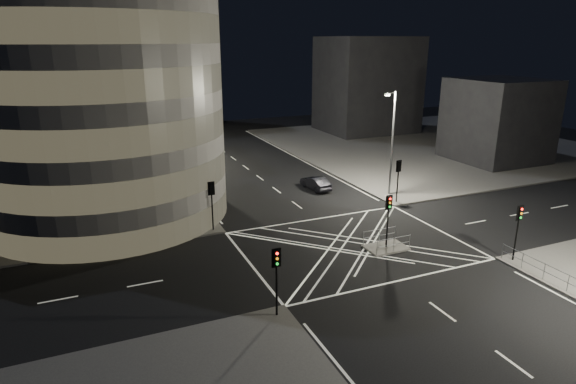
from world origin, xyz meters
name	(u,v)px	position (x,y,z in m)	size (l,w,h in m)	color
ground	(352,245)	(0.00, 0.00, 0.00)	(120.00, 120.00, 0.00)	black
sidewalk_far_right	(429,144)	(29.00, 27.00, 0.07)	(42.00, 42.00, 0.15)	#565450
central_island	(386,248)	(2.00, -1.50, 0.07)	(3.00, 2.00, 0.15)	slate
office_tower_curved	(32,65)	(-20.74, 18.74, 12.65)	(30.00, 29.00, 27.20)	gray
office_block_rear	(36,69)	(-22.00, 42.00, 11.15)	(24.00, 16.00, 22.00)	gray
building_right_far	(367,85)	(26.00, 40.00, 7.65)	(14.00, 12.00, 15.00)	black
building_right_near	(497,120)	(30.00, 16.00, 5.15)	(10.00, 10.00, 10.00)	black
building_far_end	(161,74)	(-4.00, 58.00, 9.00)	(18.00, 8.00, 18.00)	black
tree_a	(183,172)	(-10.50, 9.00, 4.57)	(4.05, 4.05, 6.76)	black
tree_b	(170,157)	(-10.50, 15.00, 4.44)	(4.60, 4.60, 6.94)	black
tree_c	(159,138)	(-10.50, 21.00, 5.15)	(4.79, 4.79, 7.76)	black
tree_d	(150,124)	(-10.50, 27.00, 5.59)	(4.97, 4.97, 8.31)	black
tree_e	(144,129)	(-10.50, 33.00, 4.07)	(4.47, 4.47, 6.50)	black
traffic_signal_fl	(212,197)	(-8.80, 6.80, 2.91)	(0.55, 0.22, 4.00)	black
traffic_signal_nl	(276,269)	(-8.80, -6.80, 2.91)	(0.55, 0.22, 4.00)	black
traffic_signal_fr	(398,173)	(8.80, 6.80, 2.91)	(0.55, 0.22, 4.00)	black
traffic_signal_nr	(518,222)	(8.80, -6.80, 2.91)	(0.55, 0.22, 4.00)	black
traffic_signal_island	(388,211)	(2.00, -1.50, 2.91)	(0.55, 0.22, 4.00)	black
street_lamp_left_near	(187,151)	(-9.44, 12.00, 5.54)	(1.25, 0.25, 10.00)	slate
street_lamp_left_far	(155,120)	(-9.44, 30.00, 5.54)	(1.25, 0.25, 10.00)	slate
street_lamp_right_far	(392,140)	(9.44, 9.00, 5.54)	(1.25, 0.25, 10.00)	slate
railing_island_south	(394,244)	(2.00, -2.40, 0.70)	(2.80, 0.06, 1.10)	slate
railing_island_north	(380,235)	(2.00, -0.60, 0.70)	(2.80, 0.06, 1.10)	slate
sedan	(316,183)	(3.79, 13.76, 0.67)	(1.43, 4.09, 1.35)	black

